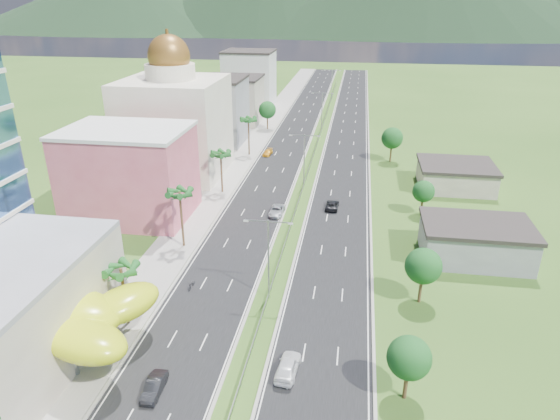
% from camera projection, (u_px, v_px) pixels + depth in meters
% --- Properties ---
extents(ground, '(500.00, 500.00, 0.00)m').
position_uv_depth(ground, '(253.00, 347.00, 55.17)').
color(ground, '#2D5119').
rests_on(ground, ground).
extents(road_left, '(11.00, 260.00, 0.04)m').
position_uv_depth(road_left, '(293.00, 135.00, 137.72)').
color(road_left, black).
rests_on(road_left, ground).
extents(road_right, '(11.00, 260.00, 0.04)m').
position_uv_depth(road_right, '(347.00, 137.00, 135.60)').
color(road_right, black).
rests_on(road_right, ground).
extents(sidewalk_left, '(7.00, 260.00, 0.12)m').
position_uv_depth(sidewalk_left, '(259.00, 133.00, 139.06)').
color(sidewalk_left, gray).
rests_on(sidewalk_left, ground).
extents(median_guardrail, '(0.10, 216.06, 0.76)m').
position_uv_depth(median_guardrail, '(314.00, 153.00, 120.11)').
color(median_guardrail, gray).
rests_on(median_guardrail, ground).
extents(streetlight_median_b, '(6.04, 0.25, 11.00)m').
position_uv_depth(streetlight_median_b, '(268.00, 251.00, 61.52)').
color(streetlight_median_b, gray).
rests_on(streetlight_median_b, ground).
extents(streetlight_median_c, '(6.04, 0.25, 11.00)m').
position_uv_depth(streetlight_median_c, '(304.00, 155.00, 97.75)').
color(streetlight_median_c, gray).
rests_on(streetlight_median_c, ground).
extents(streetlight_median_d, '(6.04, 0.25, 11.00)m').
position_uv_depth(streetlight_median_d, '(322.00, 108.00, 138.50)').
color(streetlight_median_d, gray).
rests_on(streetlight_median_d, ground).
extents(streetlight_median_e, '(6.04, 0.25, 11.00)m').
position_uv_depth(streetlight_median_e, '(332.00, 82.00, 179.25)').
color(streetlight_median_e, gray).
rests_on(streetlight_median_e, ground).
extents(lime_canopy, '(18.00, 15.00, 7.40)m').
position_uv_depth(lime_canopy, '(58.00, 314.00, 52.38)').
color(lime_canopy, '#B8C913').
rests_on(lime_canopy, ground).
extents(pink_shophouse, '(20.00, 15.00, 15.00)m').
position_uv_depth(pink_shophouse, '(130.00, 175.00, 85.12)').
color(pink_shophouse, '#C95266').
rests_on(pink_shophouse, ground).
extents(domed_building, '(20.00, 20.00, 28.70)m').
position_uv_depth(domed_building, '(174.00, 121.00, 104.41)').
color(domed_building, beige).
rests_on(domed_building, ground).
extents(midrise_grey, '(16.00, 15.00, 16.00)m').
position_uv_depth(midrise_grey, '(213.00, 112.00, 128.25)').
color(midrise_grey, gray).
rests_on(midrise_grey, ground).
extents(midrise_beige, '(16.00, 15.00, 13.00)m').
position_uv_depth(midrise_beige, '(234.00, 101.00, 148.77)').
color(midrise_beige, '#A49887').
rests_on(midrise_beige, ground).
extents(midrise_white, '(16.00, 15.00, 18.00)m').
position_uv_depth(midrise_white, '(250.00, 80.00, 168.60)').
color(midrise_white, silver).
rests_on(midrise_white, ground).
extents(shed_near, '(15.00, 10.00, 5.00)m').
position_uv_depth(shed_near, '(475.00, 243.00, 72.83)').
color(shed_near, gray).
rests_on(shed_near, ground).
extents(shed_far, '(14.00, 12.00, 4.40)m').
position_uv_depth(shed_far, '(455.00, 177.00, 99.84)').
color(shed_far, '#A49887').
rests_on(shed_far, ground).
extents(palm_tree_b, '(3.60, 3.60, 8.10)m').
position_uv_depth(palm_tree_b, '(121.00, 272.00, 56.35)').
color(palm_tree_b, '#47301C').
rests_on(palm_tree_b, ground).
extents(palm_tree_c, '(3.60, 3.60, 9.60)m').
position_uv_depth(palm_tree_c, '(180.00, 195.00, 73.89)').
color(palm_tree_c, '#47301C').
rests_on(palm_tree_c, ground).
extents(palm_tree_d, '(3.60, 3.60, 8.60)m').
position_uv_depth(palm_tree_d, '(221.00, 155.00, 95.10)').
color(palm_tree_d, '#47301C').
rests_on(palm_tree_d, ground).
extents(palm_tree_e, '(3.60, 3.60, 9.40)m').
position_uv_depth(palm_tree_e, '(248.00, 121.00, 117.43)').
color(palm_tree_e, '#47301C').
rests_on(palm_tree_e, ground).
extents(leafy_tree_lfar, '(4.90, 4.90, 8.05)m').
position_uv_depth(leafy_tree_lfar, '(267.00, 110.00, 141.17)').
color(leafy_tree_lfar, '#47301C').
rests_on(leafy_tree_lfar, ground).
extents(leafy_tree_ra, '(4.20, 4.20, 6.90)m').
position_uv_depth(leafy_tree_ra, '(409.00, 358.00, 46.46)').
color(leafy_tree_ra, '#47301C').
rests_on(leafy_tree_ra, ground).
extents(leafy_tree_rb, '(4.55, 4.55, 7.47)m').
position_uv_depth(leafy_tree_rb, '(423.00, 266.00, 61.27)').
color(leafy_tree_rb, '#47301C').
rests_on(leafy_tree_rb, ground).
extents(leafy_tree_rc, '(3.85, 3.85, 6.33)m').
position_uv_depth(leafy_tree_rc, '(424.00, 191.00, 86.52)').
color(leafy_tree_rc, '#47301C').
rests_on(leafy_tree_rc, ground).
extents(leafy_tree_rd, '(4.90, 4.90, 8.05)m').
position_uv_depth(leafy_tree_rd, '(392.00, 138.00, 113.77)').
color(leafy_tree_rd, '#47301C').
rests_on(leafy_tree_rd, ground).
extents(mountain_ridge, '(860.00, 140.00, 90.00)m').
position_uv_depth(mountain_ridge, '(418.00, 36.00, 454.17)').
color(mountain_ridge, black).
rests_on(mountain_ridge, ground).
extents(car_dark_left, '(1.64, 4.40, 1.44)m').
position_uv_depth(car_dark_left, '(154.00, 386.00, 48.64)').
color(car_dark_left, black).
rests_on(car_dark_left, road_left).
extents(car_silver_mid_left, '(2.47, 5.15, 1.42)m').
position_uv_depth(car_silver_mid_left, '(277.00, 211.00, 87.94)').
color(car_silver_mid_left, '#A9ADB1').
rests_on(car_silver_mid_left, road_left).
extents(car_yellow_far_left, '(2.13, 4.40, 1.23)m').
position_uv_depth(car_yellow_far_left, '(268.00, 152.00, 120.31)').
color(car_yellow_far_left, orange).
rests_on(car_yellow_far_left, road_left).
extents(car_white_near_right, '(2.48, 5.23, 1.73)m').
position_uv_depth(car_white_near_right, '(288.00, 366.00, 51.07)').
color(car_white_near_right, white).
rests_on(car_white_near_right, road_right).
extents(car_dark_far_right, '(2.39, 4.90, 1.34)m').
position_uv_depth(car_dark_far_right, '(332.00, 205.00, 90.42)').
color(car_dark_far_right, black).
rests_on(car_dark_far_right, road_right).
extents(motorcycle, '(0.77, 2.08, 1.30)m').
position_uv_depth(motorcycle, '(192.00, 284.00, 65.98)').
color(motorcycle, black).
rests_on(motorcycle, road_left).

